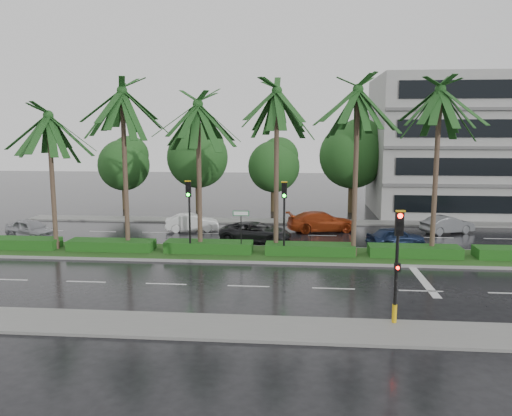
# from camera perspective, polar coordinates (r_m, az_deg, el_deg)

# --- Properties ---
(ground) EXTENTS (120.00, 120.00, 0.00)m
(ground) POSITION_cam_1_polar(r_m,az_deg,el_deg) (28.77, 0.17, -5.91)
(ground) COLOR black
(ground) RESTS_ON ground
(near_sidewalk) EXTENTS (40.00, 2.40, 0.12)m
(near_sidewalk) POSITION_cam_1_polar(r_m,az_deg,el_deg) (19.11, -2.49, -13.49)
(near_sidewalk) COLOR slate
(near_sidewalk) RESTS_ON ground
(far_sidewalk) EXTENTS (40.00, 2.00, 0.12)m
(far_sidewalk) POSITION_cam_1_polar(r_m,az_deg,el_deg) (40.45, 1.61, -1.52)
(far_sidewalk) COLOR slate
(far_sidewalk) RESTS_ON ground
(median) EXTENTS (36.00, 4.00, 0.15)m
(median) POSITION_cam_1_polar(r_m,az_deg,el_deg) (29.72, 0.33, -5.27)
(median) COLOR gray
(median) RESTS_ON ground
(hedge) EXTENTS (35.20, 1.40, 0.60)m
(hedge) POSITION_cam_1_polar(r_m,az_deg,el_deg) (29.63, 0.33, -4.58)
(hedge) COLOR #184D16
(hedge) RESTS_ON median
(lane_markings) EXTENTS (34.00, 13.06, 0.01)m
(lane_markings) POSITION_cam_1_polar(r_m,az_deg,el_deg) (28.27, 6.27, -6.22)
(lane_markings) COLOR silver
(lane_markings) RESTS_ON ground
(palm_row) EXTENTS (26.30, 4.20, 10.28)m
(palm_row) POSITION_cam_1_polar(r_m,az_deg,el_deg) (28.99, -2.15, 11.26)
(palm_row) COLOR #49372A
(palm_row) RESTS_ON median
(signal_near) EXTENTS (0.34, 0.45, 4.36)m
(signal_near) POSITION_cam_1_polar(r_m,az_deg,el_deg) (19.31, 15.83, -5.95)
(signal_near) COLOR black
(signal_near) RESTS_ON near_sidewalk
(signal_median_left) EXTENTS (0.34, 0.42, 4.36)m
(signal_median_left) POSITION_cam_1_polar(r_m,az_deg,el_deg) (29.06, -7.66, 0.20)
(signal_median_left) COLOR black
(signal_median_left) RESTS_ON median
(signal_median_right) EXTENTS (0.34, 0.42, 4.36)m
(signal_median_right) POSITION_cam_1_polar(r_m,az_deg,el_deg) (28.37, 3.24, 0.05)
(signal_median_right) COLOR black
(signal_median_right) RESTS_ON median
(street_sign) EXTENTS (0.95, 0.09, 2.60)m
(street_sign) POSITION_cam_1_polar(r_m,az_deg,el_deg) (28.88, -1.73, -1.54)
(street_sign) COLOR black
(street_sign) RESTS_ON median
(bg_trees) EXTENTS (32.90, 5.84, 8.44)m
(bg_trees) POSITION_cam_1_polar(r_m,az_deg,el_deg) (45.41, 2.89, 5.80)
(bg_trees) COLOR #372D19
(bg_trees) RESTS_ON ground
(building) EXTENTS (16.00, 10.00, 12.00)m
(building) POSITION_cam_1_polar(r_m,az_deg,el_deg) (48.03, 22.93, 6.56)
(building) COLOR gray
(building) RESTS_ON ground
(car_silver) EXTENTS (3.12, 4.28, 1.36)m
(car_silver) POSITION_cam_1_polar(r_m,az_deg,el_deg) (37.29, -24.31, -2.23)
(car_silver) COLOR #989A9F
(car_silver) RESTS_ON ground
(car_white) EXTENTS (2.11, 4.05, 1.27)m
(car_white) POSITION_cam_1_polar(r_m,az_deg,el_deg) (37.02, -7.31, -1.65)
(car_white) COLOR white
(car_white) RESTS_ON ground
(car_darkgrey) EXTENTS (2.85, 5.01, 1.32)m
(car_darkgrey) POSITION_cam_1_polar(r_m,az_deg,el_deg) (33.10, -0.02, -2.78)
(car_darkgrey) COLOR black
(car_darkgrey) RESTS_ON ground
(car_red) EXTENTS (3.17, 5.39, 1.47)m
(car_red) POSITION_cam_1_polar(r_m,az_deg,el_deg) (36.86, 7.51, -1.54)
(car_red) COLOR #993010
(car_red) RESTS_ON ground
(car_blue) EXTENTS (2.57, 3.96, 1.25)m
(car_blue) POSITION_cam_1_polar(r_m,az_deg,el_deg) (33.01, 15.67, -3.20)
(car_blue) COLOR #162343
(car_blue) RESTS_ON ground
(car_grey) EXTENTS (2.78, 4.07, 1.27)m
(car_grey) POSITION_cam_1_polar(r_m,az_deg,el_deg) (38.43, 21.03, -1.78)
(car_grey) COLOR #535558
(car_grey) RESTS_ON ground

